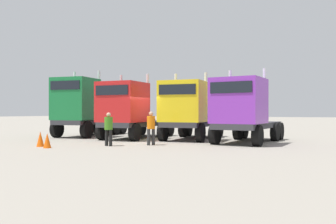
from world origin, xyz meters
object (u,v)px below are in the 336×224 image
(semi_truck_red, at_px, (128,110))
(traffic_cone_near, at_px, (47,141))
(visitor_with_camera, at_px, (109,127))
(semi_truck_yellow, at_px, (187,110))
(visitor_in_hivis, at_px, (151,126))
(semi_truck_green, at_px, (81,107))
(semi_truck_purple, at_px, (243,110))
(traffic_cone_far, at_px, (40,139))

(semi_truck_red, xyz_separation_m, traffic_cone_near, (-0.24, -6.17, -1.44))
(semi_truck_red, xyz_separation_m, visitor_with_camera, (1.65, -4.07, -0.84))
(semi_truck_red, bearing_deg, semi_truck_yellow, 101.15)
(visitor_in_hivis, bearing_deg, semi_truck_green, -174.02)
(semi_truck_purple, relative_size, traffic_cone_near, 8.82)
(semi_truck_yellow, xyz_separation_m, semi_truck_purple, (3.51, -0.64, -0.00))
(semi_truck_green, distance_m, traffic_cone_near, 7.55)
(semi_truck_green, height_order, visitor_with_camera, semi_truck_green)
(visitor_in_hivis, xyz_separation_m, traffic_cone_far, (-4.27, -3.16, -0.61))
(semi_truck_green, bearing_deg, semi_truck_purple, 81.38)
(semi_truck_green, bearing_deg, semi_truck_yellow, 86.69)
(visitor_with_camera, bearing_deg, traffic_cone_far, 132.49)
(visitor_in_hivis, distance_m, visitor_with_camera, 2.09)
(semi_truck_yellow, bearing_deg, visitor_in_hivis, -11.30)
(semi_truck_purple, xyz_separation_m, traffic_cone_far, (-8.03, -6.24, -1.41))
(semi_truck_yellow, xyz_separation_m, traffic_cone_far, (-4.52, -6.88, -1.41))
(semi_truck_yellow, distance_m, visitor_with_camera, 5.46)
(semi_truck_red, bearing_deg, visitor_with_camera, 17.24)
(semi_truck_red, distance_m, traffic_cone_far, 6.13)
(semi_truck_yellow, bearing_deg, visitor_with_camera, -27.35)
(semi_truck_green, xyz_separation_m, semi_truck_red, (3.93, -0.20, -0.21))
(semi_truck_purple, height_order, traffic_cone_near, semi_truck_purple)
(semi_truck_purple, bearing_deg, visitor_in_hivis, -49.52)
(semi_truck_red, relative_size, semi_truck_yellow, 1.02)
(semi_truck_red, distance_m, semi_truck_yellow, 3.63)
(visitor_with_camera, xyz_separation_m, traffic_cone_far, (-2.68, -1.80, -0.57))
(traffic_cone_far, bearing_deg, semi_truck_red, 80.10)
(visitor_with_camera, xyz_separation_m, traffic_cone_near, (-1.90, -2.10, -0.60))
(semi_truck_red, bearing_deg, semi_truck_purple, 88.11)
(visitor_with_camera, bearing_deg, semi_truck_yellow, -11.34)
(semi_truck_red, height_order, traffic_cone_far, semi_truck_red)
(semi_truck_red, height_order, visitor_with_camera, semi_truck_red)
(semi_truck_green, relative_size, visitor_in_hivis, 3.90)
(semi_truck_yellow, xyz_separation_m, visitor_in_hivis, (-0.25, -3.71, -0.80))
(visitor_in_hivis, height_order, traffic_cone_near, visitor_in_hivis)
(visitor_with_camera, height_order, traffic_cone_near, visitor_with_camera)
(visitor_in_hivis, xyz_separation_m, traffic_cone_near, (-3.48, -3.46, -0.63))
(semi_truck_purple, bearing_deg, traffic_cone_far, -50.92)
(semi_truck_green, relative_size, traffic_cone_near, 9.59)
(semi_truck_purple, relative_size, visitor_with_camera, 3.70)
(visitor_in_hivis, xyz_separation_m, visitor_with_camera, (-1.59, -1.36, -0.03))
(semi_truck_green, distance_m, semi_truck_yellow, 7.47)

